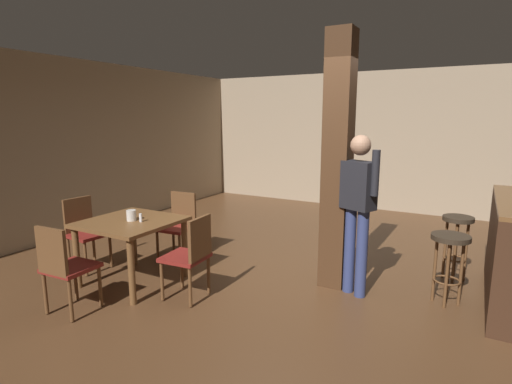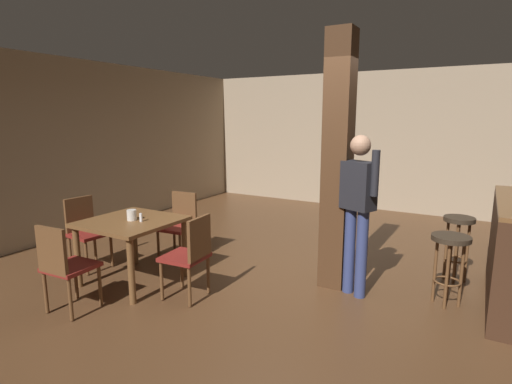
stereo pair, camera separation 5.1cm
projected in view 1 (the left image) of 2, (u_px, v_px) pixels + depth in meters
The scene contains 15 objects.
ground_plane at pixel (294, 289), 4.48m from camera, with size 10.80×10.80×0.00m, color #4C301C.
wall_back at pixel (385, 142), 8.08m from camera, with size 8.00×0.10×2.80m, color gray.
wall_left at pixel (57, 150), 6.13m from camera, with size 0.10×9.00×2.80m, color gray.
pillar at pixel (337, 163), 4.35m from camera, with size 0.28×0.28×2.80m, color #422816.
dining_table at pixel (131, 230), 4.56m from camera, with size 0.98×0.98×0.74m.
chair_east at pixel (191, 253), 4.14m from camera, with size 0.45×0.45×0.89m.
chair_north at pixel (179, 222), 5.34m from camera, with size 0.45×0.45×0.89m.
chair_west at pixel (85, 229), 5.02m from camera, with size 0.45×0.45×0.89m.
chair_south at pixel (64, 265), 3.82m from camera, with size 0.44×0.44×0.89m.
napkin_cup at pixel (131, 215), 4.51m from camera, with size 0.11×0.11×0.12m, color beige.
salt_shaker at pixel (141, 218), 4.45m from camera, with size 0.03×0.03×0.10m, color silver.
standing_person at pixel (358, 204), 4.17m from camera, with size 0.46×0.32×1.72m.
bar_counter at pixel (511, 251), 4.07m from camera, with size 0.56×1.80×1.09m.
bar_stool_near at pixel (450, 251), 4.04m from camera, with size 0.38×0.38×0.73m.
bar_stool_mid at pixel (457, 233), 4.63m from camera, with size 0.34×0.34×0.77m.
Camera 1 is at (1.67, -3.87, 1.90)m, focal length 28.00 mm.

